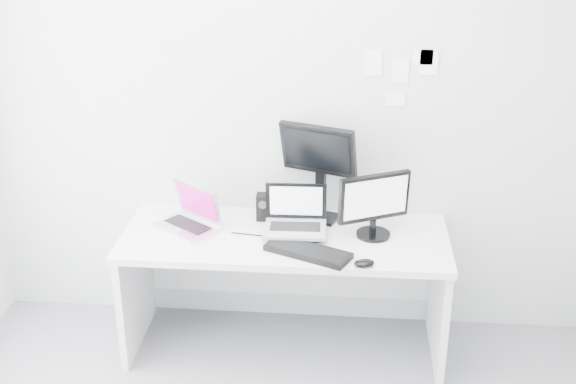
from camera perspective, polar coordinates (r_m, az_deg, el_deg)
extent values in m
plane|color=silver|center=(4.22, 0.16, 6.38)|extent=(3.60, 0.00, 3.60)
cube|color=silver|center=(4.30, -0.24, -7.67)|extent=(1.80, 0.70, 0.73)
cube|color=silver|center=(4.18, -7.87, -1.24)|extent=(0.42, 0.40, 0.25)
cube|color=black|center=(4.28, -1.88, -1.14)|extent=(0.10, 0.10, 0.16)
cube|color=#9FA2A6|center=(4.06, 0.55, -1.56)|extent=(0.34, 0.27, 0.28)
cube|color=black|center=(4.21, 2.39, 1.65)|extent=(0.46, 0.30, 0.59)
cube|color=black|center=(4.06, 6.62, -0.98)|extent=(0.45, 0.35, 0.37)
cube|color=black|center=(3.92, 1.53, -4.57)|extent=(0.48, 0.34, 0.03)
ellipsoid|color=black|center=(3.83, 5.83, -5.41)|extent=(0.12, 0.10, 0.04)
cube|color=white|center=(4.13, 6.49, 9.74)|extent=(0.10, 0.00, 0.14)
cube|color=white|center=(4.14, 8.56, 9.12)|extent=(0.09, 0.00, 0.13)
cube|color=white|center=(4.14, 10.70, 9.69)|extent=(0.10, 0.00, 0.14)
cube|color=white|center=(4.18, 8.16, 7.01)|extent=(0.11, 0.00, 0.08)
cube|color=white|center=(4.13, 10.24, 10.10)|extent=(0.11, 0.00, 0.09)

